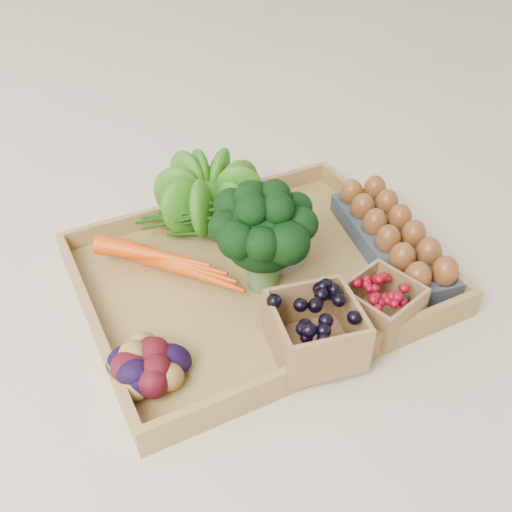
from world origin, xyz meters
name	(u,v)px	position (x,y,z in m)	size (l,w,h in m)	color
ground	(256,284)	(0.00, 0.00, 0.00)	(4.00, 4.00, 0.00)	beige
tray	(256,280)	(0.00, 0.00, 0.01)	(0.55, 0.45, 0.01)	#9F7D42
carrots	(166,261)	(-0.13, 0.08, 0.04)	(0.22, 0.16, 0.05)	#D74306
lettuce	(208,191)	(0.00, 0.18, 0.08)	(0.14, 0.14, 0.14)	#0E4D0C
broccoli	(263,252)	(0.00, -0.02, 0.08)	(0.17, 0.17, 0.13)	black
cherry_bowl	(271,244)	(0.05, 0.05, 0.03)	(0.13, 0.13, 0.03)	#8C9EA5
egg_carton	(391,243)	(0.24, -0.04, 0.03)	(0.10, 0.30, 0.03)	#374046
potatoes	(144,362)	(-0.23, -0.12, 0.05)	(0.13, 0.13, 0.08)	#3C0910
punnet_blackberry	(315,330)	(0.00, -0.18, 0.06)	(0.12, 0.12, 0.08)	black
punnet_raspberry	(381,304)	(0.12, -0.17, 0.05)	(0.10, 0.10, 0.07)	#6A0411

